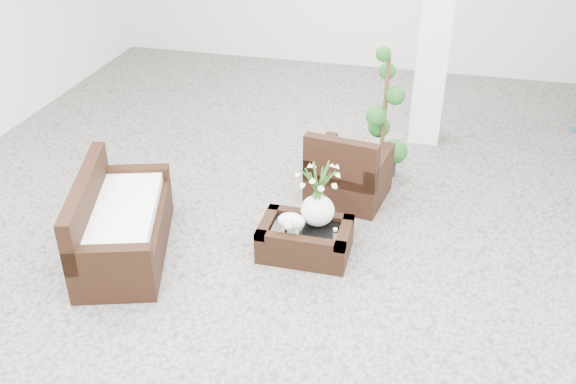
% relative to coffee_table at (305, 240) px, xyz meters
% --- Properties ---
extents(ground, '(11.00, 11.00, 0.00)m').
position_rel_coffee_table_xyz_m(ground, '(-0.21, 0.23, -0.16)').
color(ground, gray).
rests_on(ground, ground).
extents(column, '(0.40, 0.40, 3.50)m').
position_rel_coffee_table_xyz_m(column, '(0.99, 3.03, 1.59)').
color(column, white).
rests_on(column, ground).
extents(coffee_table, '(0.90, 0.60, 0.31)m').
position_rel_coffee_table_xyz_m(coffee_table, '(0.00, 0.00, 0.00)').
color(coffee_table, black).
rests_on(coffee_table, ground).
extents(sheep_figurine, '(0.28, 0.23, 0.21)m').
position_rel_coffee_table_xyz_m(sheep_figurine, '(-0.12, -0.10, 0.26)').
color(sheep_figurine, white).
rests_on(sheep_figurine, coffee_table).
extents(planter_narcissus, '(0.44, 0.44, 0.80)m').
position_rel_coffee_table_xyz_m(planter_narcissus, '(0.10, 0.10, 0.56)').
color(planter_narcissus, white).
rests_on(planter_narcissus, coffee_table).
extents(tealight, '(0.04, 0.04, 0.03)m').
position_rel_coffee_table_xyz_m(tealight, '(0.30, 0.02, 0.17)').
color(tealight, white).
rests_on(tealight, coffee_table).
extents(armchair, '(0.95, 0.92, 0.89)m').
position_rel_coffee_table_xyz_m(armchair, '(0.24, 1.21, 0.29)').
color(armchair, black).
rests_on(armchair, ground).
extents(loveseat, '(1.24, 1.79, 0.87)m').
position_rel_coffee_table_xyz_m(loveseat, '(-1.77, -0.43, 0.28)').
color(loveseat, black).
rests_on(loveseat, ground).
extents(topiary, '(0.42, 0.42, 1.59)m').
position_rel_coffee_table_xyz_m(topiary, '(0.53, 1.89, 0.64)').
color(topiary, '#194A17').
rests_on(topiary, ground).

